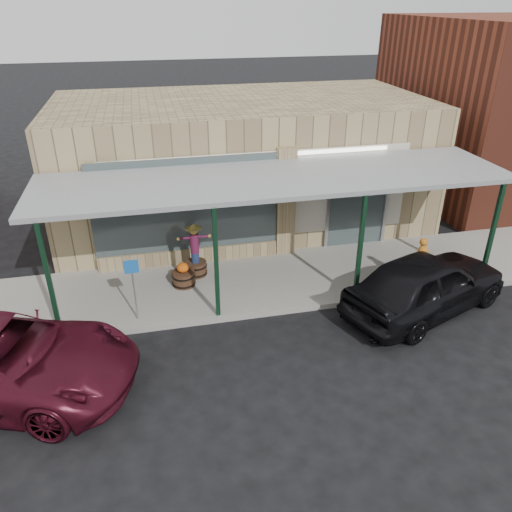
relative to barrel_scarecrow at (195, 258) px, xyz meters
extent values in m
plane|color=black|center=(2.10, -4.27, -0.68)|extent=(120.00, 120.00, 0.00)
cube|color=gray|center=(2.10, -0.67, -0.60)|extent=(40.00, 3.20, 0.15)
cube|color=tan|center=(2.10, 3.93, 1.42)|extent=(12.00, 6.00, 4.20)
cube|color=#435052|center=(-0.10, 0.78, 1.22)|extent=(5.20, 0.06, 2.80)
cube|color=#435052|center=(5.10, 0.91, 0.82)|extent=(1.80, 0.06, 2.80)
cube|color=tan|center=(2.80, 0.83, 1.02)|extent=(0.55, 0.30, 3.40)
cube|color=tan|center=(-0.10, 0.83, -0.33)|extent=(5.20, 0.30, 0.50)
cube|color=beige|center=(2.10, 0.90, 1.32)|extent=(9.00, 0.02, 2.60)
cube|color=white|center=(2.10, 0.87, 2.52)|extent=(7.50, 0.03, 0.10)
cube|color=gray|center=(2.10, -0.67, 2.37)|extent=(12.00, 3.00, 0.12)
cube|color=black|center=(-3.40, -2.12, 0.87)|extent=(0.10, 0.10, 2.95)
cube|color=black|center=(0.30, -2.12, 0.87)|extent=(0.10, 0.10, 2.95)
cube|color=black|center=(3.90, -2.12, 0.87)|extent=(0.10, 0.10, 2.95)
cube|color=black|center=(7.60, -2.12, 0.87)|extent=(0.10, 0.10, 2.95)
cylinder|color=#4E2C1F|center=(0.00, 0.00, -0.33)|extent=(0.68, 0.68, 0.40)
cylinder|color=navy|center=(0.00, 0.00, 0.03)|extent=(0.25, 0.25, 0.30)
cylinder|color=maroon|center=(0.00, 0.00, 0.45)|extent=(0.27, 0.27, 0.55)
sphere|color=#B09743|center=(0.00, 0.00, 0.83)|extent=(0.22, 0.22, 0.22)
cone|color=#B09743|center=(0.00, 0.00, 0.96)|extent=(0.36, 0.36, 0.14)
cylinder|color=#4E2C1F|center=(-0.39, -0.51, -0.32)|extent=(0.72, 0.72, 0.40)
ellipsoid|color=#FF5310|center=(-0.39, -0.51, 0.01)|extent=(0.32, 0.32, 0.26)
cylinder|color=#4C471E|center=(-0.39, -0.51, 0.16)|extent=(0.04, 0.04, 0.06)
cylinder|color=gray|center=(-1.64, -1.87, 0.11)|extent=(0.04, 0.04, 1.28)
cube|color=blue|center=(-1.64, -1.87, 0.92)|extent=(0.33, 0.04, 0.33)
imported|color=black|center=(5.45, -2.84, 0.11)|extent=(4.98, 3.41, 1.58)
ellipsoid|color=#C36322|center=(5.79, -1.93, 0.50)|extent=(0.29, 0.25, 0.38)
sphere|color=#C36322|center=(5.79, -1.89, 0.77)|extent=(0.21, 0.21, 0.21)
cylinder|color=#186F1F|center=(5.79, -1.93, 0.65)|extent=(0.15, 0.15, 0.02)
camera|label=1|loc=(-1.03, -12.32, 6.46)|focal=35.00mm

